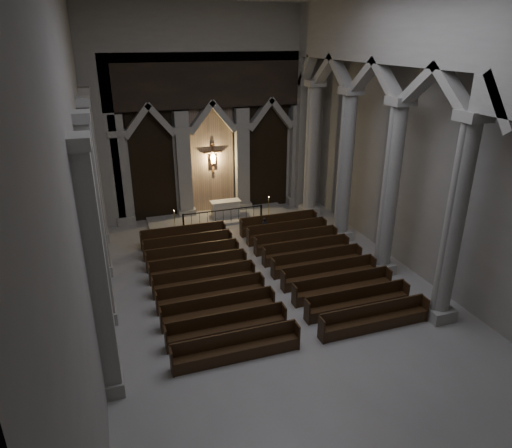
{
  "coord_description": "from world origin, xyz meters",
  "views": [
    {
      "loc": [
        -6.16,
        -14.6,
        10.28
      ],
      "look_at": [
        -0.2,
        3.0,
        2.61
      ],
      "focal_mm": 32.0,
      "sensor_mm": 36.0,
      "label": 1
    }
  ],
  "objects_px": {
    "candle_stand_left": "(175,226)",
    "candle_stand_right": "(268,212)",
    "worshipper": "(265,227)",
    "altar": "(225,208)",
    "altar_rail": "(223,214)",
    "pews": "(263,273)"
  },
  "relations": [
    {
      "from": "candle_stand_left",
      "to": "candle_stand_right",
      "type": "distance_m",
      "value": 5.78
    },
    {
      "from": "candle_stand_left",
      "to": "candle_stand_right",
      "type": "height_order",
      "value": "candle_stand_right"
    },
    {
      "from": "candle_stand_right",
      "to": "worshipper",
      "type": "height_order",
      "value": "candle_stand_right"
    },
    {
      "from": "altar",
      "to": "worshipper",
      "type": "distance_m",
      "value": 3.72
    },
    {
      "from": "worshipper",
      "to": "altar",
      "type": "bearing_deg",
      "value": 122.9
    },
    {
      "from": "altar",
      "to": "candle_stand_right",
      "type": "bearing_deg",
      "value": -19.35
    },
    {
      "from": "candle_stand_right",
      "to": "candle_stand_left",
      "type": "bearing_deg",
      "value": -176.37
    },
    {
      "from": "worshipper",
      "to": "candle_stand_left",
      "type": "bearing_deg",
      "value": 166.39
    },
    {
      "from": "candle_stand_left",
      "to": "worshipper",
      "type": "distance_m",
      "value": 5.11
    },
    {
      "from": "candle_stand_left",
      "to": "altar_rail",
      "type": "bearing_deg",
      "value": 3.58
    },
    {
      "from": "altar_rail",
      "to": "pews",
      "type": "distance_m",
      "value": 6.94
    },
    {
      "from": "altar",
      "to": "pews",
      "type": "height_order",
      "value": "altar"
    },
    {
      "from": "altar",
      "to": "altar_rail",
      "type": "distance_m",
      "value": 1.14
    },
    {
      "from": "pews",
      "to": "candle_stand_left",
      "type": "bearing_deg",
      "value": 113.01
    },
    {
      "from": "altar_rail",
      "to": "pews",
      "type": "bearing_deg",
      "value": -90.0
    },
    {
      "from": "altar_rail",
      "to": "pews",
      "type": "height_order",
      "value": "pews"
    },
    {
      "from": "altar_rail",
      "to": "candle_stand_right",
      "type": "xyz_separation_m",
      "value": [
        2.9,
        0.19,
        -0.26
      ]
    },
    {
      "from": "altar_rail",
      "to": "candle_stand_left",
      "type": "height_order",
      "value": "candle_stand_left"
    },
    {
      "from": "altar",
      "to": "candle_stand_right",
      "type": "xyz_separation_m",
      "value": [
        2.47,
        -0.87,
        -0.25
      ]
    },
    {
      "from": "candle_stand_right",
      "to": "worshipper",
      "type": "xyz_separation_m",
      "value": [
        -1.18,
        -2.62,
        0.18
      ]
    },
    {
      "from": "candle_stand_left",
      "to": "worshipper",
      "type": "bearing_deg",
      "value": -26.18
    },
    {
      "from": "pews",
      "to": "worshipper",
      "type": "distance_m",
      "value": 4.82
    }
  ]
}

